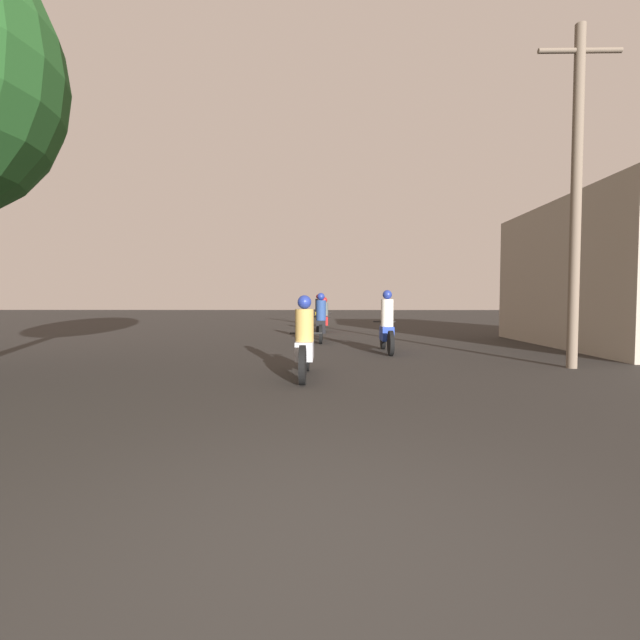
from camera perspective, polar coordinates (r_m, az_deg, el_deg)
ground_plane at (r=2.41m, az=0.06°, el=-31.44°), size 120.00×120.00×0.00m
motorcycle_silver at (r=7.50m, az=-2.06°, el=-3.23°), size 0.60×1.98×1.44m
motorcycle_blue at (r=11.27m, az=8.90°, el=-0.97°), size 0.60×2.08×1.62m
motorcycle_black at (r=13.95m, az=0.13°, el=-0.32°), size 0.60×1.90×1.60m
motorcycle_red at (r=18.48m, az=0.59°, el=0.28°), size 0.60×1.88×1.50m
motorcycle_yellow at (r=22.99m, az=-0.23°, el=0.90°), size 0.60×2.06×1.69m
utility_pole_near at (r=10.10m, az=30.99°, el=14.54°), size 1.60×0.20×6.69m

